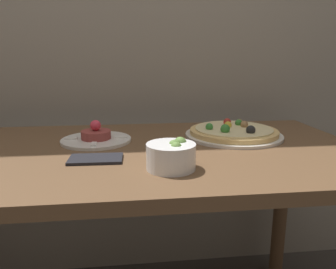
{
  "coord_description": "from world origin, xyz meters",
  "views": [
    {
      "loc": [
        0.01,
        -0.6,
        1.01
      ],
      "look_at": [
        0.13,
        0.38,
        0.77
      ],
      "focal_mm": 35.0,
      "sensor_mm": 36.0,
      "label": 1
    }
  ],
  "objects": [
    {
      "name": "dining_table",
      "position": [
        0.0,
        0.37,
        0.64
      ],
      "size": [
        1.46,
        0.74,
        0.73
      ],
      "color": "brown",
      "rests_on": "ground_plane"
    },
    {
      "name": "pizza_plate",
      "position": [
        0.37,
        0.48,
        0.75
      ],
      "size": [
        0.34,
        0.34,
        0.06
      ],
      "color": "silver",
      "rests_on": "dining_table"
    },
    {
      "name": "tartare_plate",
      "position": [
        -0.1,
        0.47,
        0.75
      ],
      "size": [
        0.23,
        0.23,
        0.07
      ],
      "color": "silver",
      "rests_on": "dining_table"
    },
    {
      "name": "small_bowl",
      "position": [
        0.11,
        0.18,
        0.77
      ],
      "size": [
        0.12,
        0.12,
        0.08
      ],
      "color": "white",
      "rests_on": "dining_table"
    },
    {
      "name": "napkin",
      "position": [
        -0.08,
        0.27,
        0.74
      ],
      "size": [
        0.15,
        0.09,
        0.01
      ],
      "color": "black",
      "rests_on": "dining_table"
    }
  ]
}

